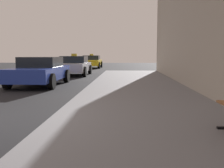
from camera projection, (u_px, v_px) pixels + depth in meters
sidewalk at (152, 123)px, 5.33m from camera, size 4.00×32.00×0.15m
car_blue at (40, 71)px, 12.44m from camera, size 2.01×4.38×1.27m
car_silver at (74, 65)px, 18.44m from camera, size 2.03×4.18×1.43m
car_yellow at (91, 62)px, 28.20m from camera, size 2.02×4.03×1.43m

